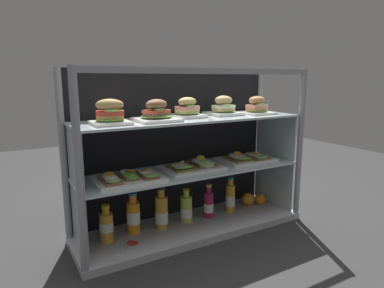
{
  "coord_description": "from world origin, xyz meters",
  "views": [
    {
      "loc": [
        -0.92,
        -1.59,
        0.87
      ],
      "look_at": [
        0.0,
        0.0,
        0.51
      ],
      "focal_mm": 31.48,
      "sensor_mm": 36.0,
      "label": 1
    }
  ],
  "objects_px": {
    "open_sandwich_tray_far_right": "(128,178)",
    "kitchen_scissors": "(131,244)",
    "plated_roll_sandwich_center": "(223,108)",
    "juice_bottle_back_left": "(186,209)",
    "open_sandwich_tray_left_of_center": "(193,166)",
    "open_sandwich_tray_center": "(246,158)",
    "juice_bottle_back_right": "(162,212)",
    "orange_fruit_beside_bottles": "(248,199)",
    "juice_bottle_front_left_end": "(133,216)",
    "plated_roll_sandwich_far_left": "(187,110)",
    "juice_bottle_back_center": "(209,204)",
    "orange_fruit_near_left_post": "(260,199)",
    "plated_roll_sandwich_near_left_corner": "(257,107)",
    "juice_bottle_front_fourth": "(106,226)",
    "plated_roll_sandwich_mid_left": "(110,114)",
    "plated_roll_sandwich_mid_right": "(157,114)",
    "juice_bottle_front_middle": "(230,198)"
  },
  "relations": [
    {
      "from": "plated_roll_sandwich_far_left",
      "to": "open_sandwich_tray_left_of_center",
      "type": "xyz_separation_m",
      "value": [
        0.01,
        -0.03,
        -0.32
      ]
    },
    {
      "from": "open_sandwich_tray_left_of_center",
      "to": "plated_roll_sandwich_center",
      "type": "bearing_deg",
      "value": 8.84
    },
    {
      "from": "juice_bottle_back_right",
      "to": "open_sandwich_tray_left_of_center",
      "type": "bearing_deg",
      "value": -10.27
    },
    {
      "from": "open_sandwich_tray_far_right",
      "to": "open_sandwich_tray_left_of_center",
      "type": "xyz_separation_m",
      "value": [
        0.4,
        0.04,
        -0.0
      ]
    },
    {
      "from": "plated_roll_sandwich_far_left",
      "to": "open_sandwich_tray_left_of_center",
      "type": "distance_m",
      "value": 0.32
    },
    {
      "from": "plated_roll_sandwich_mid_left",
      "to": "juice_bottle_back_right",
      "type": "relative_size",
      "value": 0.71
    },
    {
      "from": "juice_bottle_front_left_end",
      "to": "juice_bottle_back_center",
      "type": "xyz_separation_m",
      "value": [
        0.47,
        -0.03,
        -0.02
      ]
    },
    {
      "from": "plated_roll_sandwich_near_left_corner",
      "to": "orange_fruit_near_left_post",
      "type": "bearing_deg",
      "value": 25.24
    },
    {
      "from": "plated_roll_sandwich_near_left_corner",
      "to": "kitchen_scissors",
      "type": "distance_m",
      "value": 1.08
    },
    {
      "from": "plated_roll_sandwich_far_left",
      "to": "juice_bottle_back_right",
      "type": "height_order",
      "value": "plated_roll_sandwich_far_left"
    },
    {
      "from": "open_sandwich_tray_far_right",
      "to": "kitchen_scissors",
      "type": "xyz_separation_m",
      "value": [
        -0.01,
        -0.03,
        -0.34
      ]
    },
    {
      "from": "juice_bottle_front_fourth",
      "to": "plated_roll_sandwich_mid_right",
      "type": "bearing_deg",
      "value": -13.18
    },
    {
      "from": "plated_roll_sandwich_mid_right",
      "to": "juice_bottle_back_left",
      "type": "height_order",
      "value": "plated_roll_sandwich_mid_right"
    },
    {
      "from": "orange_fruit_beside_bottles",
      "to": "orange_fruit_near_left_post",
      "type": "bearing_deg",
      "value": -20.69
    },
    {
      "from": "juice_bottle_back_left",
      "to": "kitchen_scissors",
      "type": "height_order",
      "value": "juice_bottle_back_left"
    },
    {
      "from": "plated_roll_sandwich_mid_left",
      "to": "juice_bottle_back_center",
      "type": "bearing_deg",
      "value": 6.57
    },
    {
      "from": "open_sandwich_tray_left_of_center",
      "to": "juice_bottle_front_left_end",
      "type": "xyz_separation_m",
      "value": [
        -0.34,
        0.06,
        -0.25
      ]
    },
    {
      "from": "plated_roll_sandwich_mid_right",
      "to": "orange_fruit_near_left_post",
      "type": "height_order",
      "value": "plated_roll_sandwich_mid_right"
    },
    {
      "from": "juice_bottle_back_center",
      "to": "orange_fruit_near_left_post",
      "type": "height_order",
      "value": "juice_bottle_back_center"
    },
    {
      "from": "plated_roll_sandwich_far_left",
      "to": "orange_fruit_beside_bottles",
      "type": "relative_size",
      "value": 2.07
    },
    {
      "from": "open_sandwich_tray_far_right",
      "to": "open_sandwich_tray_center",
      "type": "relative_size",
      "value": 1.0
    },
    {
      "from": "plated_roll_sandwich_far_left",
      "to": "plated_roll_sandwich_center",
      "type": "height_order",
      "value": "plated_roll_sandwich_center"
    },
    {
      "from": "juice_bottle_back_right",
      "to": "orange_fruit_beside_bottles",
      "type": "distance_m",
      "value": 0.65
    },
    {
      "from": "plated_roll_sandwich_near_left_corner",
      "to": "open_sandwich_tray_center",
      "type": "bearing_deg",
      "value": 167.5
    },
    {
      "from": "kitchen_scissors",
      "to": "plated_roll_sandwich_mid_right",
      "type": "bearing_deg",
      "value": 12.01
    },
    {
      "from": "plated_roll_sandwich_far_left",
      "to": "juice_bottle_front_left_end",
      "type": "bearing_deg",
      "value": 175.88
    },
    {
      "from": "open_sandwich_tray_left_of_center",
      "to": "plated_roll_sandwich_near_left_corner",
      "type": "bearing_deg",
      "value": -2.31
    },
    {
      "from": "plated_roll_sandwich_center",
      "to": "juice_bottle_front_left_end",
      "type": "xyz_separation_m",
      "value": [
        -0.57,
        0.02,
        -0.57
      ]
    },
    {
      "from": "plated_roll_sandwich_mid_right",
      "to": "juice_bottle_back_left",
      "type": "bearing_deg",
      "value": 19.88
    },
    {
      "from": "plated_roll_sandwich_near_left_corner",
      "to": "juice_bottle_front_middle",
      "type": "bearing_deg",
      "value": 159.55
    },
    {
      "from": "plated_roll_sandwich_center",
      "to": "juice_bottle_back_center",
      "type": "relative_size",
      "value": 0.89
    },
    {
      "from": "juice_bottle_front_left_end",
      "to": "orange_fruit_beside_bottles",
      "type": "height_order",
      "value": "juice_bottle_front_left_end"
    },
    {
      "from": "juice_bottle_front_fourth",
      "to": "orange_fruit_beside_bottles",
      "type": "bearing_deg",
      "value": 2.13
    },
    {
      "from": "plated_roll_sandwich_mid_right",
      "to": "open_sandwich_tray_center",
      "type": "relative_size",
      "value": 0.61
    },
    {
      "from": "orange_fruit_near_left_post",
      "to": "plated_roll_sandwich_near_left_corner",
      "type": "bearing_deg",
      "value": -154.76
    },
    {
      "from": "open_sandwich_tray_left_of_center",
      "to": "open_sandwich_tray_center",
      "type": "height_order",
      "value": "open_sandwich_tray_center"
    },
    {
      "from": "open_sandwich_tray_far_right",
      "to": "juice_bottle_back_right",
      "type": "bearing_deg",
      "value": 19.44
    },
    {
      "from": "juice_bottle_back_left",
      "to": "orange_fruit_near_left_post",
      "type": "xyz_separation_m",
      "value": [
        0.57,
        -0.01,
        -0.04
      ]
    },
    {
      "from": "plated_roll_sandwich_near_left_corner",
      "to": "juice_bottle_front_left_end",
      "type": "distance_m",
      "value": 0.97
    },
    {
      "from": "open_sandwich_tray_center",
      "to": "juice_bottle_front_left_end",
      "type": "relative_size",
      "value": 1.49
    },
    {
      "from": "plated_roll_sandwich_mid_right",
      "to": "juice_bottle_front_middle",
      "type": "height_order",
      "value": "plated_roll_sandwich_mid_right"
    },
    {
      "from": "plated_roll_sandwich_near_left_corner",
      "to": "juice_bottle_back_left",
      "type": "xyz_separation_m",
      "value": [
        -0.46,
        0.06,
        -0.59
      ]
    },
    {
      "from": "juice_bottle_front_left_end",
      "to": "juice_bottle_front_middle",
      "type": "bearing_deg",
      "value": -1.79
    },
    {
      "from": "plated_roll_sandwich_mid_right",
      "to": "plated_roll_sandwich_far_left",
      "type": "distance_m",
      "value": 0.23
    },
    {
      "from": "plated_roll_sandwich_center",
      "to": "juice_bottle_back_left",
      "type": "relative_size",
      "value": 0.93
    },
    {
      "from": "plated_roll_sandwich_near_left_corner",
      "to": "open_sandwich_tray_left_of_center",
      "type": "bearing_deg",
      "value": 177.69
    },
    {
      "from": "juice_bottle_front_fourth",
      "to": "orange_fruit_near_left_post",
      "type": "distance_m",
      "value": 1.05
    },
    {
      "from": "open_sandwich_tray_left_of_center",
      "to": "juice_bottle_back_center",
      "type": "xyz_separation_m",
      "value": [
        0.13,
        0.03,
        -0.27
      ]
    },
    {
      "from": "kitchen_scissors",
      "to": "plated_roll_sandwich_near_left_corner",
      "type": "bearing_deg",
      "value": 3.79
    },
    {
      "from": "plated_roll_sandwich_center",
      "to": "juice_bottle_front_fourth",
      "type": "xyz_separation_m",
      "value": [
        -0.73,
        -0.01,
        -0.58
      ]
    }
  ]
}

